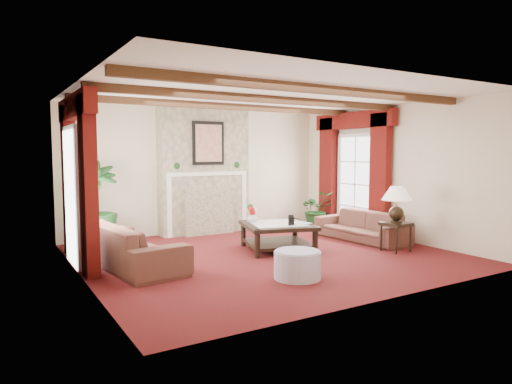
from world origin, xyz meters
TOP-DOWN VIEW (x-y plane):
  - floor at (0.00, 0.00)m, footprint 6.00×6.00m
  - ceiling at (0.00, 0.00)m, footprint 6.00×6.00m
  - back_wall at (0.00, 2.75)m, footprint 6.00×0.02m
  - left_wall at (-3.00, 0.00)m, footprint 0.02×5.50m
  - right_wall at (3.00, 0.00)m, footprint 0.02×5.50m
  - ceiling_beams at (0.00, 0.00)m, footprint 6.00×3.00m
  - fireplace at (0.00, 2.55)m, footprint 2.00×0.52m
  - french_door_left at (-2.97, 1.00)m, footprint 0.10×1.10m
  - french_door_right at (2.97, 1.00)m, footprint 0.10×1.10m
  - curtains_left at (-2.86, 1.00)m, footprint 0.20×2.40m
  - curtains_right at (2.86, 1.00)m, footprint 0.20×2.40m
  - sofa_left at (-2.21, 0.42)m, footprint 2.45×1.26m
  - sofa_right at (2.33, 0.14)m, footprint 2.05×0.85m
  - potted_palm at (-2.49, 1.94)m, footprint 1.02×1.68m
  - small_plant at (2.53, 1.84)m, footprint 1.13×1.18m
  - coffee_table at (0.37, 0.22)m, footprint 1.46×1.46m
  - side_table at (2.12, -0.93)m, footprint 0.52×0.52m
  - ottoman at (-0.42, -1.47)m, footprint 0.66×0.66m
  - table_lamp at (2.12, -0.93)m, footprint 0.52×0.52m
  - flower_vase at (0.05, 0.58)m, footprint 0.25×0.25m
  - book at (0.61, -0.03)m, footprint 0.24×0.07m
  - photo_frame_a at (0.44, -0.10)m, footprint 0.12×0.03m
  - photo_frame_b at (0.71, 0.30)m, footprint 0.10×0.05m

SIDE VIEW (x-z plane):
  - floor at x=0.00m, z-range 0.00..0.00m
  - ottoman at x=-0.42m, z-range 0.00..0.38m
  - coffee_table at x=0.37m, z-range 0.00..0.48m
  - side_table at x=2.12m, z-range 0.00..0.52m
  - small_plant at x=2.53m, z-range 0.00..0.67m
  - sofa_right at x=2.33m, z-range 0.00..0.77m
  - sofa_left at x=-2.21m, z-range 0.00..0.89m
  - potted_palm at x=-2.49m, z-range 0.00..0.90m
  - photo_frame_b at x=0.71m, z-range 0.48..0.61m
  - photo_frame_a at x=0.44m, z-range 0.48..0.64m
  - flower_vase at x=0.05m, z-range 0.48..0.67m
  - book at x=0.61m, z-range 0.48..0.80m
  - table_lamp at x=2.12m, z-range 0.52..1.18m
  - back_wall at x=0.00m, z-range 0.00..2.70m
  - left_wall at x=-3.00m, z-range 0.00..2.70m
  - right_wall at x=3.00m, z-range 0.00..2.70m
  - french_door_left at x=-2.97m, z-range 1.05..3.21m
  - french_door_right at x=2.97m, z-range 1.05..3.21m
  - curtains_left at x=-2.86m, z-range 1.28..3.83m
  - curtains_right at x=2.86m, z-range 1.28..3.83m
  - ceiling_beams at x=0.00m, z-range 2.58..2.70m
  - ceiling at x=0.00m, z-range 2.70..2.70m
  - fireplace at x=0.00m, z-range 1.35..4.05m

